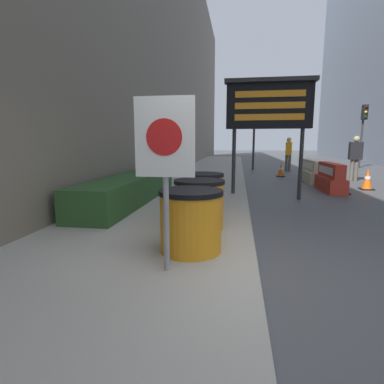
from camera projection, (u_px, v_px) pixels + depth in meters
The scene contains 18 objects.
ground_plane at pixel (259, 282), 3.22m from camera, with size 120.00×120.00×0.00m, color #474749.
sidewalk_left at pixel (112, 267), 3.46m from camera, with size 3.32×56.00×0.12m.
building_left_facade at pixel (161, 11), 12.21m from camera, with size 0.40×50.40×13.60m.
hedge_strip at pixel (131, 188), 7.05m from camera, with size 0.90×4.65×0.60m.
barrel_drum_foreground at pixel (191, 221), 3.75m from camera, with size 0.80×0.80×0.78m.
barrel_drum_middle at pixel (199, 204), 4.76m from camera, with size 0.80×0.80×0.78m.
barrel_drum_back at pixel (203, 193), 5.77m from camera, with size 0.80×0.80×0.78m.
warning_sign at pixel (165, 151), 3.02m from camera, with size 0.61×0.08×1.81m.
message_board at pixel (269, 106), 7.67m from camera, with size 2.29×0.36×3.09m.
jersey_barrier_red_striped at pixel (330, 179), 9.28m from camera, with size 0.51×1.80×0.87m.
jersey_barrier_cream at pixel (312, 172), 11.63m from camera, with size 0.59×2.14×0.84m.
traffic_cone_near at pixel (367, 180), 9.55m from camera, with size 0.38×0.38×0.67m.
traffic_cone_mid at pixel (344, 184), 8.72m from camera, with size 0.33×0.33×0.58m.
traffic_cone_far at pixel (281, 170), 13.28m from camera, with size 0.35×0.35×0.62m.
traffic_light_near_curb at pixel (255, 114), 16.12m from camera, with size 0.28×0.44×4.22m.
traffic_light_far_side at pixel (364, 123), 17.44m from camera, with size 0.28×0.44×3.66m.
pedestrian_worker at pixel (355, 155), 11.58m from camera, with size 0.48×0.30×1.75m.
pedestrian_passerby at pixel (289, 151), 15.78m from camera, with size 0.31×0.48×1.77m.
Camera 1 is at (-0.25, -3.10, 1.48)m, focal length 28.00 mm.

